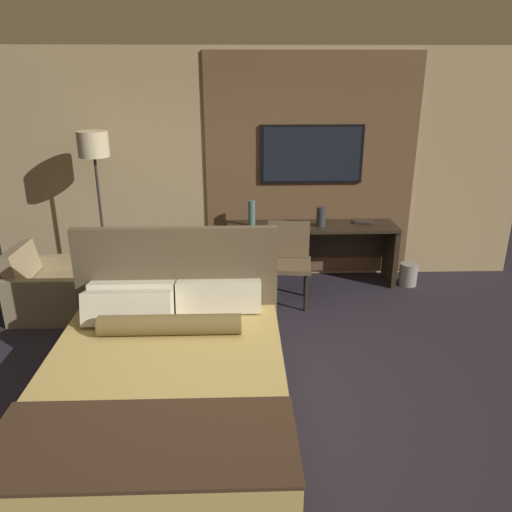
{
  "coord_description": "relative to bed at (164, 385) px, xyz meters",
  "views": [
    {
      "loc": [
        0.07,
        -3.53,
        2.52
      ],
      "look_at": [
        0.22,
        0.95,
        0.85
      ],
      "focal_mm": 35.0,
      "sensor_mm": 36.0,
      "label": 1
    }
  ],
  "objects": [
    {
      "name": "desk",
      "position": [
        1.46,
        2.66,
        0.21
      ],
      "size": [
        2.07,
        0.52,
        0.76
      ],
      "color": "#2D2319",
      "rests_on": "ground_plane"
    },
    {
      "name": "book",
      "position": [
        2.11,
        2.69,
        0.46
      ],
      "size": [
        0.26,
        0.21,
        0.03
      ],
      "color": "#332D28",
      "rests_on": "desk"
    },
    {
      "name": "vase_tall",
      "position": [
        1.56,
        2.59,
        0.56
      ],
      "size": [
        0.11,
        0.11,
        0.24
      ],
      "color": "#333338",
      "rests_on": "desk"
    },
    {
      "name": "vase_short",
      "position": [
        0.72,
        2.63,
        0.6
      ],
      "size": [
        0.08,
        0.08,
        0.31
      ],
      "color": "#4C706B",
      "rests_on": "desk"
    },
    {
      "name": "bed",
      "position": [
        0.0,
        0.0,
        0.0
      ],
      "size": [
        1.82,
        2.25,
        1.24
      ],
      "color": "#33281E",
      "rests_on": "ground_plane"
    },
    {
      "name": "ground_plane",
      "position": [
        0.51,
        0.35,
        -0.31
      ],
      "size": [
        16.0,
        16.0,
        0.0
      ],
      "primitive_type": "plane",
      "color": "#28232D"
    },
    {
      "name": "waste_bin",
      "position": [
        2.68,
        2.51,
        -0.17
      ],
      "size": [
        0.22,
        0.22,
        0.28
      ],
      "color": "gray",
      "rests_on": "ground_plane"
    },
    {
      "name": "floor_lamp",
      "position": [
        -1.03,
        2.45,
        1.3
      ],
      "size": [
        0.34,
        0.34,
        1.91
      ],
      "color": "#282623",
      "rests_on": "ground_plane"
    },
    {
      "name": "wall_back_tv_panel",
      "position": [
        0.65,
        2.94,
        1.09
      ],
      "size": [
        7.2,
        0.09,
        2.8
      ],
      "color": "tan",
      "rests_on": "ground_plane"
    },
    {
      "name": "armchair_by_window",
      "position": [
        -1.51,
        1.91,
        -0.06
      ],
      "size": [
        0.82,
        0.83,
        0.76
      ],
      "rotation": [
        0.0,
        0.0,
        1.57
      ],
      "color": "#998460",
      "rests_on": "ground_plane"
    },
    {
      "name": "desk_chair",
      "position": [
        1.13,
        2.14,
        0.24
      ],
      "size": [
        0.58,
        0.57,
        0.91
      ],
      "rotation": [
        0.0,
        0.0,
        -0.12
      ],
      "color": "brown",
      "rests_on": "ground_plane"
    },
    {
      "name": "tv",
      "position": [
        1.46,
        2.87,
        1.26
      ],
      "size": [
        1.25,
        0.04,
        0.7
      ],
      "color": "black"
    }
  ]
}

